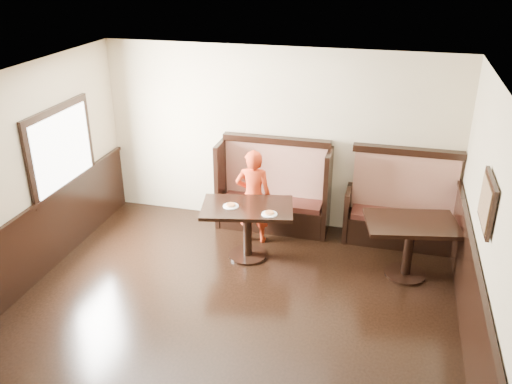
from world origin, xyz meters
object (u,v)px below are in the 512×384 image
(table_neighbor, at_px, (410,236))
(child, at_px, (253,197))
(booth_neighbor, at_px, (401,212))
(booth_main, at_px, (274,196))
(table_main, at_px, (247,218))

(table_neighbor, height_order, child, child)
(child, bearing_deg, table_neighbor, 163.09)
(booth_neighbor, height_order, child, child)
(booth_main, relative_size, table_main, 1.26)
(booth_main, xyz_separation_m, table_neighbor, (2.06, -0.96, 0.09))
(booth_main, height_order, child, child)
(booth_main, bearing_deg, booth_neighbor, -0.05)
(booth_main, bearing_deg, child, -109.57)
(booth_main, xyz_separation_m, child, (-0.19, -0.54, 0.20))
(booth_neighbor, relative_size, child, 1.13)
(booth_neighbor, relative_size, table_main, 1.18)
(table_neighbor, bearing_deg, table_main, 170.31)
(booth_main, bearing_deg, table_neighbor, -24.85)
(booth_neighbor, xyz_separation_m, child, (-2.14, -0.54, 0.25))
(booth_neighbor, height_order, table_main, booth_neighbor)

